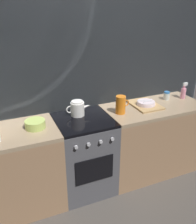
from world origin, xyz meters
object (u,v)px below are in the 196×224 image
pitcher (121,105)px  spray_bottle (183,92)px  dish_pile (145,104)px  mixing_bowl (35,124)px  kettle (78,108)px  spice_jar (167,96)px  stove_unit (84,155)px

pitcher → spray_bottle: 0.95m
pitcher → dish_pile: 0.38m
spray_bottle → mixing_bowl: bearing=-177.9°
kettle → spice_jar: (1.18, 0.00, -0.03)m
kettle → pitcher: (0.46, -0.13, 0.02)m
kettle → pitcher: 0.48m
pitcher → spray_bottle: (0.95, 0.09, -0.02)m
kettle → spray_bottle: bearing=-1.7°
stove_unit → pitcher: bearing=-2.8°
dish_pile → spray_bottle: (0.58, 0.03, 0.06)m
stove_unit → mixing_bowl: 0.70m
spice_jar → stove_unit: bearing=-174.3°
pitcher → dish_pile: (0.37, 0.07, -0.08)m
kettle → pitcher: pitcher is taller
dish_pile → pitcher: bearing=-169.7°
stove_unit → kettle: kettle is taller
pitcher → spice_jar: 0.74m
stove_unit → spray_bottle: 1.48m
mixing_bowl → pitcher: 0.94m
kettle → pitcher: bearing=-16.4°
dish_pile → spray_bottle: size_ratio=1.97×
dish_pile → spray_bottle: spray_bottle is taller
kettle → spice_jar: size_ratio=2.71×
pitcher → kettle: bearing=163.6°
dish_pile → kettle: bearing=175.3°
kettle → spice_jar: 1.18m
stove_unit → spray_bottle: spray_bottle is taller
stove_unit → pitcher: size_ratio=4.50×
kettle → mixing_bowl: kettle is taller
mixing_bowl → dish_pile: 1.31m
mixing_bowl → spray_bottle: (1.88, 0.07, 0.04)m
spice_jar → mixing_bowl: bearing=-176.1°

